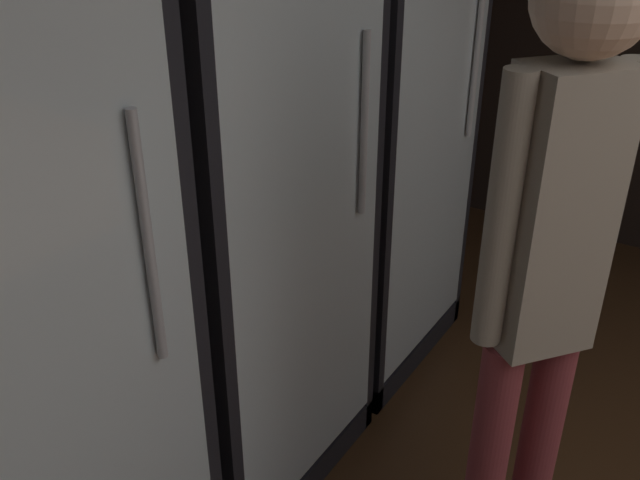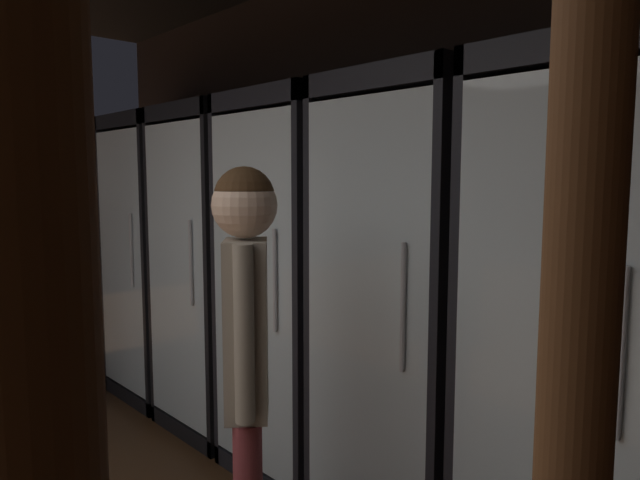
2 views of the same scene
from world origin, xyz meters
The scene contains 4 objects.
wall_back centered at (0.00, 3.03, 1.40)m, with size 6.00×0.06×2.80m, color black.
cooler_right centered at (0.31, 2.72, 1.02)m, with size 0.74×0.64×2.08m.
cooler_far_right centered at (1.09, 2.72, 1.01)m, with size 0.74×0.64×2.08m.
shopper_far centered at (0.31, 1.78, 1.08)m, with size 0.26×0.24×1.68m.
Camera 1 is at (-1.00, 1.50, 1.72)m, focal length 38.62 mm.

